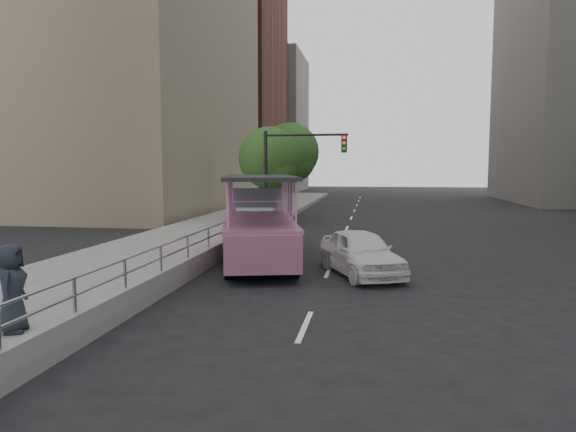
{
  "coord_description": "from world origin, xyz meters",
  "views": [
    {
      "loc": [
        2.4,
        -12.69,
        3.41
      ],
      "look_at": [
        -0.2,
        3.02,
        1.9
      ],
      "focal_mm": 32.0,
      "sensor_mm": 36.0,
      "label": 1
    }
  ],
  "objects_px": {
    "duck_boat": "(259,227)",
    "car": "(361,252)",
    "traffic_signal": "(289,166)",
    "pedestrian_far": "(12,288)",
    "parking_sign": "(261,207)",
    "street_tree_near": "(271,160)",
    "street_tree_far": "(291,154)"
  },
  "relations": [
    {
      "from": "duck_boat",
      "to": "traffic_signal",
      "type": "distance_m",
      "value": 6.87
    },
    {
      "from": "pedestrian_far",
      "to": "parking_sign",
      "type": "xyz_separation_m",
      "value": [
        1.67,
        14.18,
        0.49
      ]
    },
    {
      "from": "traffic_signal",
      "to": "pedestrian_far",
      "type": "bearing_deg",
      "value": -98.8
    },
    {
      "from": "car",
      "to": "pedestrian_far",
      "type": "relative_size",
      "value": 2.51
    },
    {
      "from": "parking_sign",
      "to": "street_tree_far",
      "type": "bearing_deg",
      "value": 92.34
    },
    {
      "from": "street_tree_far",
      "to": "car",
      "type": "bearing_deg",
      "value": -74.32
    },
    {
      "from": "duck_boat",
      "to": "car",
      "type": "distance_m",
      "value": 4.61
    },
    {
      "from": "parking_sign",
      "to": "street_tree_near",
      "type": "relative_size",
      "value": 0.45
    },
    {
      "from": "parking_sign",
      "to": "traffic_signal",
      "type": "relative_size",
      "value": 0.5
    },
    {
      "from": "pedestrian_far",
      "to": "traffic_signal",
      "type": "height_order",
      "value": "traffic_signal"
    },
    {
      "from": "pedestrian_far",
      "to": "traffic_signal",
      "type": "distance_m",
      "value": 17.04
    },
    {
      "from": "pedestrian_far",
      "to": "car",
      "type": "bearing_deg",
      "value": -56.3
    },
    {
      "from": "street_tree_near",
      "to": "pedestrian_far",
      "type": "bearing_deg",
      "value": -92.8
    },
    {
      "from": "car",
      "to": "pedestrian_far",
      "type": "height_order",
      "value": "pedestrian_far"
    },
    {
      "from": "street_tree_near",
      "to": "street_tree_far",
      "type": "distance_m",
      "value": 6.02
    },
    {
      "from": "duck_boat",
      "to": "street_tree_near",
      "type": "distance_m",
      "value": 10.34
    },
    {
      "from": "street_tree_near",
      "to": "parking_sign",
      "type": "bearing_deg",
      "value": -83.38
    },
    {
      "from": "duck_boat",
      "to": "pedestrian_far",
      "type": "height_order",
      "value": "duck_boat"
    },
    {
      "from": "car",
      "to": "duck_boat",
      "type": "bearing_deg",
      "value": 124.24
    },
    {
      "from": "traffic_signal",
      "to": "parking_sign",
      "type": "bearing_deg",
      "value": -110.01
    },
    {
      "from": "car",
      "to": "street_tree_near",
      "type": "distance_m",
      "value": 13.8
    },
    {
      "from": "pedestrian_far",
      "to": "parking_sign",
      "type": "bearing_deg",
      "value": -23.82
    },
    {
      "from": "car",
      "to": "traffic_signal",
      "type": "distance_m",
      "value": 10.06
    },
    {
      "from": "car",
      "to": "traffic_signal",
      "type": "xyz_separation_m",
      "value": [
        -3.75,
        8.91,
        2.78
      ]
    },
    {
      "from": "car",
      "to": "parking_sign",
      "type": "bearing_deg",
      "value": 102.73
    },
    {
      "from": "duck_boat",
      "to": "street_tree_near",
      "type": "xyz_separation_m",
      "value": [
        -1.48,
        9.88,
        2.66
      ]
    },
    {
      "from": "street_tree_far",
      "to": "parking_sign",
      "type": "bearing_deg",
      "value": -87.66
    },
    {
      "from": "duck_boat",
      "to": "pedestrian_far",
      "type": "relative_size",
      "value": 5.71
    },
    {
      "from": "parking_sign",
      "to": "traffic_signal",
      "type": "distance_m",
      "value": 3.25
    },
    {
      "from": "pedestrian_far",
      "to": "street_tree_near",
      "type": "height_order",
      "value": "street_tree_near"
    },
    {
      "from": "parking_sign",
      "to": "car",
      "type": "bearing_deg",
      "value": -53.99
    },
    {
      "from": "parking_sign",
      "to": "duck_boat",
      "type": "bearing_deg",
      "value": -78.63
    }
  ]
}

